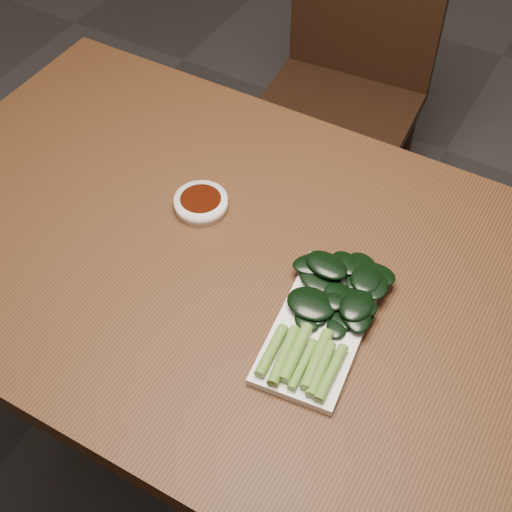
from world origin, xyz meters
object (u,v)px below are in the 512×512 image
(table, at_px, (263,295))
(chair_far, at_px, (345,85))
(sauce_bowl, at_px, (201,203))
(gai_lan, at_px, (334,303))
(serving_plate, at_px, (320,327))

(table, distance_m, chair_far, 0.92)
(chair_far, height_order, sauce_bowl, chair_far)
(chair_far, relative_size, sauce_bowl, 9.28)
(chair_far, xyz_separation_m, gai_lan, (0.37, -0.90, 0.29))
(table, bearing_deg, serving_plate, -24.96)
(chair_far, distance_m, sauce_bowl, 0.85)
(sauce_bowl, height_order, gai_lan, gai_lan)
(table, xyz_separation_m, serving_plate, (0.14, -0.06, 0.08))
(chair_far, bearing_deg, serving_plate, -73.28)
(chair_far, bearing_deg, sauce_bowl, -90.14)
(chair_far, height_order, serving_plate, chair_far)
(serving_plate, relative_size, gai_lan, 0.94)
(table, height_order, chair_far, chair_far)
(gai_lan, bearing_deg, chair_far, 112.45)
(chair_far, bearing_deg, gai_lan, -72.19)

